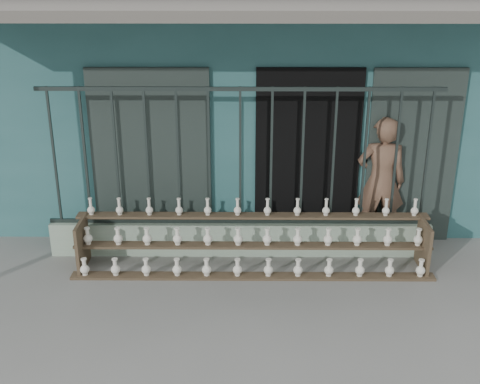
{
  "coord_description": "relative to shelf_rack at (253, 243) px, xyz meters",
  "views": [
    {
      "loc": [
        0.05,
        -5.91,
        3.68
      ],
      "look_at": [
        0.0,
        1.0,
        1.0
      ],
      "focal_mm": 45.0,
      "sensor_mm": 36.0,
      "label": 1
    }
  ],
  "objects": [
    {
      "name": "parapet_wall",
      "position": [
        -0.16,
        0.41,
        -0.14
      ],
      "size": [
        5.0,
        0.2,
        0.45
      ],
      "primitive_type": "cube",
      "color": "#9FB89E",
      "rests_on": "ground"
    },
    {
      "name": "elderly_woman",
      "position": [
        1.73,
        0.8,
        0.53
      ],
      "size": [
        0.69,
        0.49,
        1.78
      ],
      "primitive_type": "imported",
      "rotation": [
        0.0,
        0.0,
        3.05
      ],
      "color": "brown",
      "rests_on": "ground"
    },
    {
      "name": "security_fence",
      "position": [
        -0.16,
        0.41,
        0.99
      ],
      "size": [
        5.0,
        0.04,
        1.8
      ],
      "color": "#283330",
      "rests_on": "parapet_wall"
    },
    {
      "name": "workshop_building",
      "position": [
        -0.15,
        3.34,
        1.26
      ],
      "size": [
        7.4,
        6.6,
        3.21
      ],
      "color": "#2F6364",
      "rests_on": "ground"
    },
    {
      "name": "ground",
      "position": [
        -0.16,
        -0.89,
        -0.36
      ],
      "size": [
        60.0,
        60.0,
        0.0
      ],
      "primitive_type": "plane",
      "color": "slate"
    },
    {
      "name": "shelf_rack",
      "position": [
        0.0,
        0.0,
        0.0
      ],
      "size": [
        4.5,
        0.68,
        0.85
      ],
      "color": "brown",
      "rests_on": "ground"
    }
  ]
}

